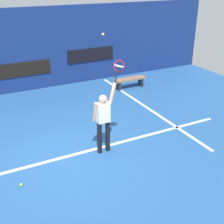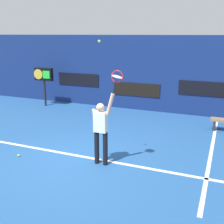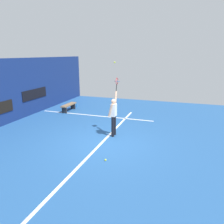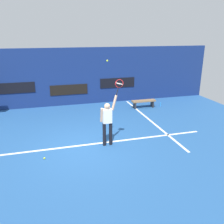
% 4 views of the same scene
% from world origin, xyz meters
% --- Properties ---
extents(ground_plane, '(18.00, 18.00, 0.00)m').
position_xyz_m(ground_plane, '(0.00, 0.00, 0.00)').
color(ground_plane, '#23518C').
extents(sponsor_banner_starboard, '(2.20, 0.03, 0.60)m').
position_xyz_m(sponsor_banner_starboard, '(3.00, 5.69, 1.20)').
color(sponsor_banner_starboard, black).
extents(court_baseline, '(10.00, 0.10, 0.01)m').
position_xyz_m(court_baseline, '(0.00, 0.11, 0.01)').
color(court_baseline, white).
rests_on(court_baseline, ground_plane).
extents(court_sideline, '(0.10, 7.00, 0.01)m').
position_xyz_m(court_sideline, '(3.58, 2.00, 0.01)').
color(court_sideline, white).
rests_on(court_sideline, ground_plane).
extents(tennis_player, '(0.64, 0.31, 1.98)m').
position_xyz_m(tennis_player, '(0.86, -0.09, 1.01)').
color(tennis_player, black).
rests_on(tennis_player, ground_plane).
extents(tennis_racket, '(0.38, 0.27, 0.63)m').
position_xyz_m(tennis_racket, '(1.31, -0.09, 2.37)').
color(tennis_racket, black).
extents(tennis_ball, '(0.07, 0.07, 0.07)m').
position_xyz_m(tennis_ball, '(0.87, -0.13, 3.23)').
color(tennis_ball, '#CCE033').
extents(court_bench, '(1.40, 0.36, 0.45)m').
position_xyz_m(court_bench, '(4.09, 4.02, 0.34)').
color(court_bench, olive).
rests_on(court_bench, ground_plane).
extents(water_bottle, '(0.07, 0.07, 0.24)m').
position_xyz_m(water_bottle, '(5.17, 4.02, 0.12)').
color(water_bottle, '#338CD8').
rests_on(water_bottle, ground_plane).
extents(spare_ball, '(0.07, 0.07, 0.07)m').
position_xyz_m(spare_ball, '(-1.52, -0.58, 0.03)').
color(spare_ball, '#CCE033').
rests_on(spare_ball, ground_plane).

